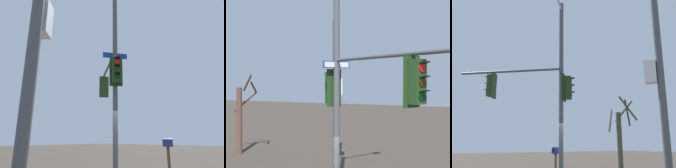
% 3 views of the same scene
% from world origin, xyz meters
% --- Properties ---
extents(main_signal_pole_assembly, '(5.47, 4.81, 8.65)m').
position_xyz_m(main_signal_pole_assembly, '(0.13, 1.18, 4.70)').
color(main_signal_pole_assembly, '#4C4F54').
rests_on(main_signal_pole_assembly, ground).
extents(secondary_pole_assembly, '(0.64, 0.61, 7.40)m').
position_xyz_m(secondary_pole_assembly, '(-4.66, -1.24, 3.77)').
color(secondary_pole_assembly, '#4C4F54').
rests_on(secondary_pole_assembly, ground).
extents(mailbox, '(0.43, 0.50, 1.41)m').
position_xyz_m(mailbox, '(2.29, -0.51, 1.11)').
color(mailbox, '#4C3823').
rests_on(mailbox, ground).
extents(bare_tree_behind_pole, '(1.86, 1.78, 4.42)m').
position_xyz_m(bare_tree_behind_pole, '(1.97, -4.84, 2.13)').
color(bare_tree_behind_pole, '#444532').
rests_on(bare_tree_behind_pole, ground).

